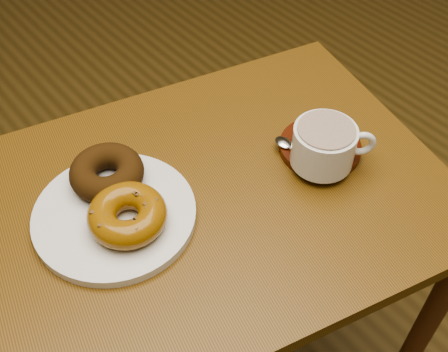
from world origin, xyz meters
TOP-DOWN VIEW (x-y plane):
  - ground at (0.00, 0.00)m, footprint 6.00×6.00m
  - cafe_table at (-0.28, 0.05)m, footprint 0.83×0.69m
  - donut_plate at (-0.43, 0.10)m, footprint 0.29×0.29m
  - donut_cinnamon at (-0.40, 0.15)m, footprint 0.16×0.16m
  - donut_caramel at (-0.42, 0.06)m, footprint 0.16×0.16m
  - saucer at (-0.09, 0.00)m, footprint 0.16×0.16m
  - coffee_cup at (-0.11, -0.02)m, footprint 0.12×0.10m
  - teaspoon at (-0.14, 0.03)m, footprint 0.02×0.11m

SIDE VIEW (x-z plane):
  - ground at x=0.00m, z-range 0.00..0.00m
  - cafe_table at x=-0.28m, z-range 0.23..0.91m
  - saucer at x=-0.09m, z-range 0.68..0.69m
  - donut_plate at x=-0.43m, z-range 0.68..0.69m
  - teaspoon at x=-0.14m, z-range 0.69..0.70m
  - donut_cinnamon at x=-0.40m, z-range 0.69..0.73m
  - donut_caramel at x=-0.42m, z-range 0.69..0.74m
  - coffee_cup at x=-0.11m, z-range 0.69..0.76m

